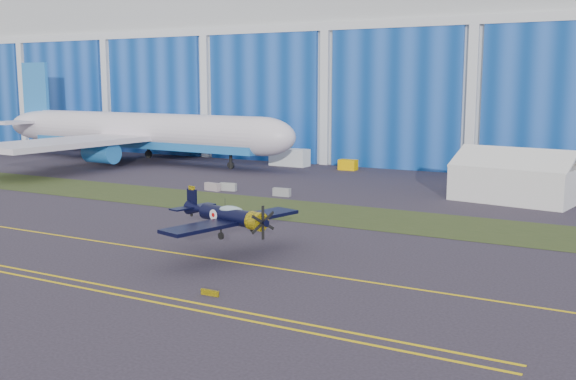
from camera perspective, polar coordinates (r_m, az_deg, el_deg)
The scene contains 13 objects.
ground at distance 62.96m, azimuth -16.73°, elevation -2.62°, with size 260.00×260.00×0.00m, color #342D3A.
grass_median at distance 73.25m, azimuth -8.94°, elevation -0.73°, with size 260.00×10.00×0.02m, color #475128.
hangar at distance 123.11m, azimuth 7.78°, elevation 10.19°, with size 220.00×45.70×30.00m.
taxiway_centreline at distance 59.65m, azimuth -20.14°, elevation -3.42°, with size 200.00×0.20×0.02m, color yellow.
guard_board_right at distance 40.09m, azimuth -6.63°, elevation -8.63°, with size 1.20×0.15×0.35m, color yellow.
warbird at distance 48.47m, azimuth -5.12°, elevation -2.17°, with size 12.12×13.54×3.42m.
jetliner at distance 108.61m, azimuth -12.36°, elevation 8.10°, with size 65.42×56.46×21.82m.
tent at distance 75.19m, azimuth 18.87°, elevation 1.31°, with size 13.41×10.70×5.66m.
shipping_container at distance 101.16m, azimuth 0.12°, elevation 2.79°, with size 5.94×2.38×2.58m, color white.
tug at distance 96.78m, azimuth 5.10°, elevation 2.14°, with size 2.53×1.58×1.48m, color #FFBB00.
barrier_a at distance 78.30m, azimuth -6.42°, elevation 0.27°, with size 2.00×0.60×0.90m, color gray.
barrier_b at distance 78.04m, azimuth -5.09°, elevation 0.27°, with size 2.00×0.60×0.90m, color gray.
barrier_c at distance 73.94m, azimuth -0.53°, elevation -0.19°, with size 2.00×0.60×0.90m, color gray.
Camera 1 is at (44.25, -43.07, 12.30)m, focal length 42.00 mm.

